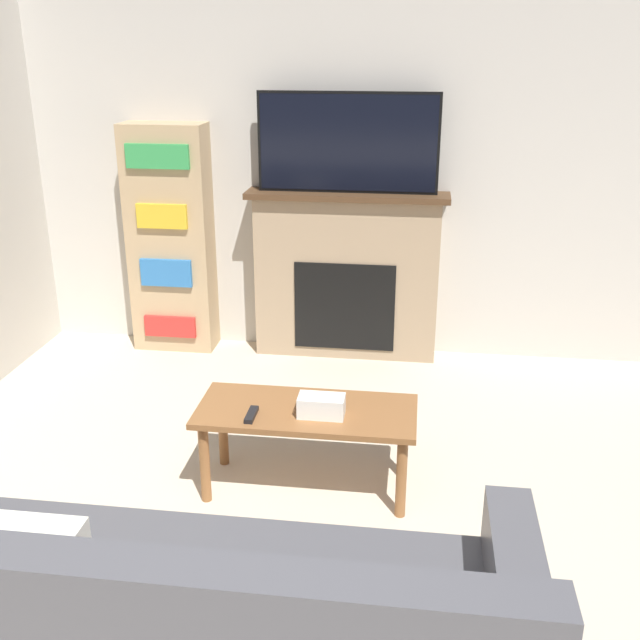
# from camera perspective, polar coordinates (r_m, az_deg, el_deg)

# --- Properties ---
(wall_back) EXTENTS (5.62, 0.06, 2.70)m
(wall_back) POSITION_cam_1_polar(r_m,az_deg,el_deg) (5.16, 3.35, 12.01)
(wall_back) COLOR beige
(wall_back) RESTS_ON ground_plane
(fireplace) EXTENTS (1.36, 0.28, 1.16)m
(fireplace) POSITION_cam_1_polar(r_m,az_deg,el_deg) (5.20, 2.03, 3.45)
(fireplace) COLOR tan
(fireplace) RESTS_ON ground_plane
(tv) EXTENTS (1.19, 0.03, 0.65)m
(tv) POSITION_cam_1_polar(r_m,az_deg,el_deg) (4.99, 2.14, 13.33)
(tv) COLOR black
(tv) RESTS_ON fireplace
(couch) EXTENTS (2.25, 0.86, 0.81)m
(couch) POSITION_cam_1_polar(r_m,az_deg,el_deg) (2.73, -9.89, -22.48)
(couch) COLOR #4C4C51
(couch) RESTS_ON ground_plane
(coffee_table) EXTENTS (1.06, 0.46, 0.45)m
(coffee_table) POSITION_cam_1_polar(r_m,az_deg,el_deg) (3.68, -1.03, -7.66)
(coffee_table) COLOR brown
(coffee_table) RESTS_ON ground_plane
(tissue_box) EXTENTS (0.22, 0.12, 0.10)m
(tissue_box) POSITION_cam_1_polar(r_m,az_deg,el_deg) (3.56, 0.10, -6.56)
(tissue_box) COLOR white
(tissue_box) RESTS_ON coffee_table
(remote_control) EXTENTS (0.04, 0.15, 0.02)m
(remote_control) POSITION_cam_1_polar(r_m,az_deg,el_deg) (3.58, -5.25, -7.20)
(remote_control) COLOR black
(remote_control) RESTS_ON coffee_table
(bookshelf) EXTENTS (0.57, 0.29, 1.60)m
(bookshelf) POSITION_cam_1_polar(r_m,az_deg,el_deg) (5.38, -11.32, 6.02)
(bookshelf) COLOR tan
(bookshelf) RESTS_ON ground_plane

